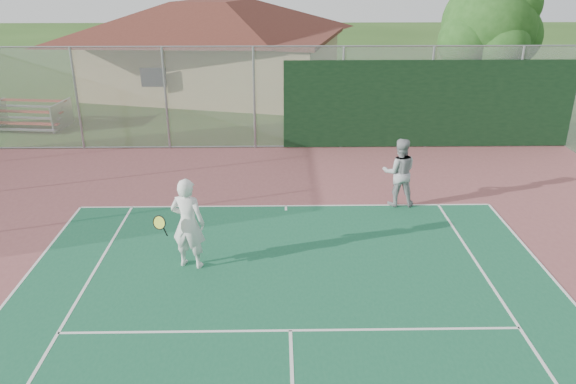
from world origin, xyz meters
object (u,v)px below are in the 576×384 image
object	(u,v)px
clubhouse	(214,38)
bleachers	(28,115)
player_white_front	(188,224)
player_grey_back	(399,173)
tree	(491,28)

from	to	relation	value
clubhouse	bleachers	xyz separation A→B (m)	(-6.70, -6.41, -2.09)
player_white_front	bleachers	bearing A→B (deg)	-40.11
player_white_front	player_grey_back	xyz separation A→B (m)	(5.10, 3.19, -0.08)
bleachers	tree	bearing A→B (deg)	6.87
clubhouse	tree	bearing A→B (deg)	-15.89
player_white_front	player_grey_back	bearing A→B (deg)	-133.80
tree	bleachers	bearing A→B (deg)	179.83
bleachers	player_grey_back	size ratio (longest dim) A/B	1.56
tree	player_grey_back	distance (m)	9.48
bleachers	player_white_front	size ratio (longest dim) A/B	1.44
bleachers	tree	xyz separation A→B (m)	(17.74, -0.05, 3.24)
clubhouse	bleachers	distance (m)	9.51
clubhouse	bleachers	size ratio (longest dim) A/B	4.74
clubhouse	player_white_front	bearing A→B (deg)	-71.69
player_white_front	player_grey_back	distance (m)	6.02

